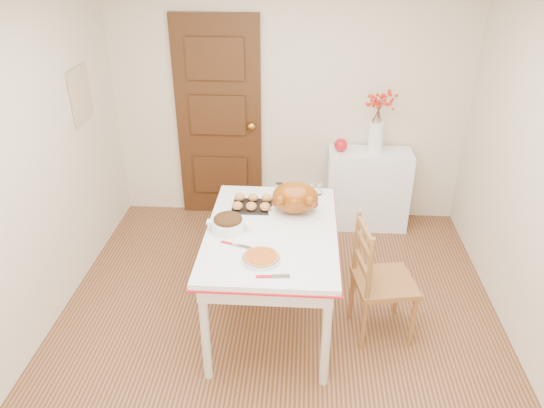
# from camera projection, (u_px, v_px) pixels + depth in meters

# --- Properties ---
(floor) EXTENTS (3.50, 4.00, 0.00)m
(floor) POSITION_uv_depth(u_px,v_px,m) (276.00, 339.00, 3.87)
(floor) COLOR #4B2C14
(floor) RESTS_ON ground
(wall_back) EXTENTS (3.50, 0.00, 2.50)m
(wall_back) POSITION_uv_depth(u_px,v_px,m) (289.00, 100.00, 5.04)
(wall_back) COLOR beige
(wall_back) RESTS_ON ground
(wall_left) EXTENTS (0.00, 4.00, 2.50)m
(wall_left) POSITION_uv_depth(u_px,v_px,m) (12.00, 183.00, 3.39)
(wall_left) COLOR beige
(wall_left) RESTS_ON ground
(door_back) EXTENTS (0.85, 0.06, 2.06)m
(door_back) POSITION_uv_depth(u_px,v_px,m) (219.00, 120.00, 5.16)
(door_back) COLOR #38210C
(door_back) RESTS_ON ground
(photo_board) EXTENTS (0.03, 0.35, 0.45)m
(photo_board) POSITION_uv_depth(u_px,v_px,m) (80.00, 94.00, 4.32)
(photo_board) COLOR beige
(photo_board) RESTS_ON ground
(sideboard) EXTENTS (0.81, 0.36, 0.81)m
(sideboard) POSITION_uv_depth(u_px,v_px,m) (367.00, 189.00, 5.20)
(sideboard) COLOR white
(sideboard) RESTS_ON floor
(kitchen_table) EXTENTS (0.95, 1.39, 0.83)m
(kitchen_table) POSITION_uv_depth(u_px,v_px,m) (272.00, 277.00, 3.88)
(kitchen_table) COLOR white
(kitchen_table) RESTS_ON floor
(chair_oak) EXTENTS (0.49, 0.49, 0.95)m
(chair_oak) POSITION_uv_depth(u_px,v_px,m) (385.00, 279.00, 3.74)
(chair_oak) COLOR olive
(chair_oak) RESTS_ON floor
(berry_vase) EXTENTS (0.33, 0.33, 0.63)m
(berry_vase) POSITION_uv_depth(u_px,v_px,m) (377.00, 121.00, 4.86)
(berry_vase) COLOR white
(berry_vase) RESTS_ON sideboard
(apple) EXTENTS (0.13, 0.13, 0.13)m
(apple) POSITION_uv_depth(u_px,v_px,m) (341.00, 145.00, 4.99)
(apple) COLOR red
(apple) RESTS_ON sideboard
(turkey_platter) EXTENTS (0.45, 0.38, 0.26)m
(turkey_platter) POSITION_uv_depth(u_px,v_px,m) (295.00, 199.00, 3.81)
(turkey_platter) COLOR brown
(turkey_platter) RESTS_ON kitchen_table
(pumpkin_pie) EXTENTS (0.30, 0.30, 0.05)m
(pumpkin_pie) POSITION_uv_depth(u_px,v_px,m) (261.00, 257.00, 3.32)
(pumpkin_pie) COLOR #AA4B17
(pumpkin_pie) RESTS_ON kitchen_table
(stuffing_dish) EXTENTS (0.36, 0.32, 0.12)m
(stuffing_dish) POSITION_uv_depth(u_px,v_px,m) (228.00, 223.00, 3.65)
(stuffing_dish) COLOR #46240E
(stuffing_dish) RESTS_ON kitchen_table
(rolls_tray) EXTENTS (0.30, 0.24, 0.08)m
(rolls_tray) POSITION_uv_depth(u_px,v_px,m) (252.00, 203.00, 3.95)
(rolls_tray) COLOR #C77E3E
(rolls_tray) RESTS_ON kitchen_table
(pie_server) EXTENTS (0.22, 0.08, 0.01)m
(pie_server) POSITION_uv_depth(u_px,v_px,m) (273.00, 276.00, 3.17)
(pie_server) COLOR silver
(pie_server) RESTS_ON kitchen_table
(carving_knife) EXTENTS (0.23, 0.12, 0.01)m
(carving_knife) POSITION_uv_depth(u_px,v_px,m) (236.00, 245.00, 3.49)
(carving_knife) COLOR silver
(carving_knife) RESTS_ON kitchen_table
(drinking_glass) EXTENTS (0.07, 0.07, 0.10)m
(drinking_glass) POSITION_uv_depth(u_px,v_px,m) (279.00, 189.00, 4.13)
(drinking_glass) COLOR white
(drinking_glass) RESTS_ON kitchen_table
(shaker_pair) EXTENTS (0.11, 0.07, 0.10)m
(shaker_pair) POSITION_uv_depth(u_px,v_px,m) (316.00, 189.00, 4.14)
(shaker_pair) COLOR white
(shaker_pair) RESTS_ON kitchen_table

